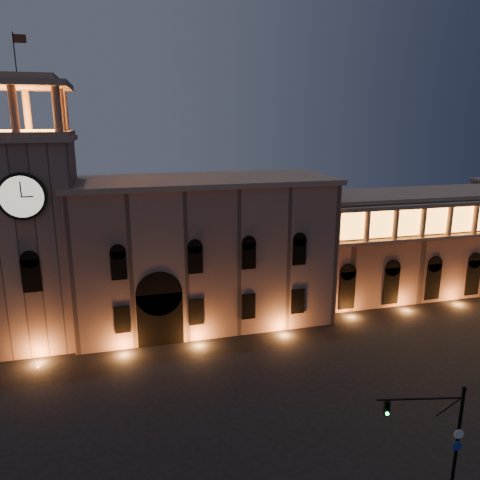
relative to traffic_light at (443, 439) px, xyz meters
The scene contains 5 objects.
ground 13.31m from the traffic_light, 125.90° to the left, with size 160.00×160.00×0.00m, color black.
government_building 33.85m from the traffic_light, 106.43° to the left, with size 30.80×12.80×17.60m.
clock_tower 42.69m from the traffic_light, 131.80° to the left, with size 9.80×9.80×32.40m.
colonnade_wing 42.21m from the traffic_light, 54.25° to the left, with size 40.60×11.50×14.50m.
traffic_light is the anchor object (origin of this frame).
Camera 1 is at (-11.94, -31.85, 23.93)m, focal length 35.00 mm.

